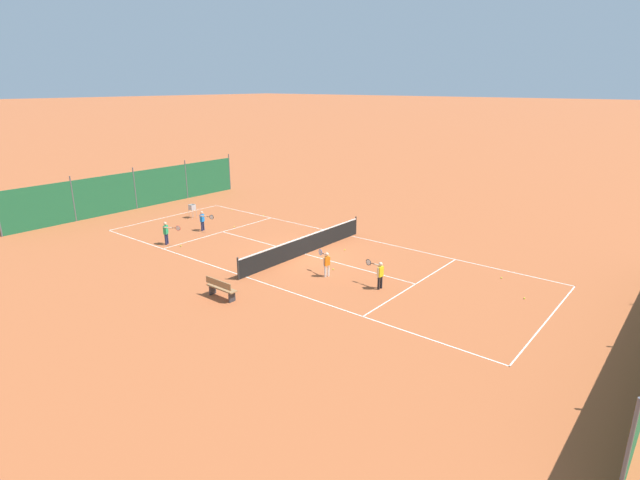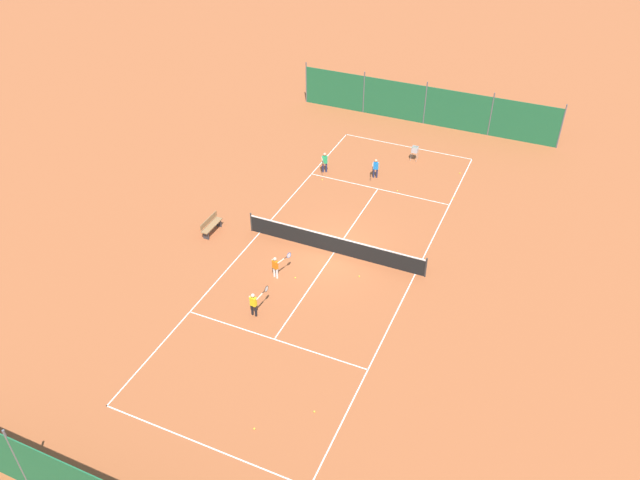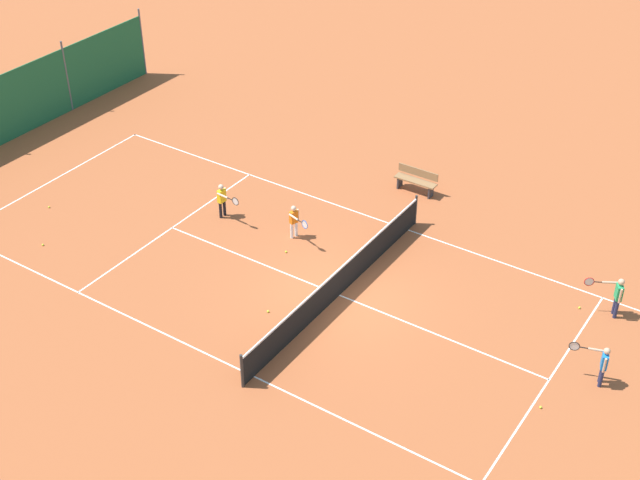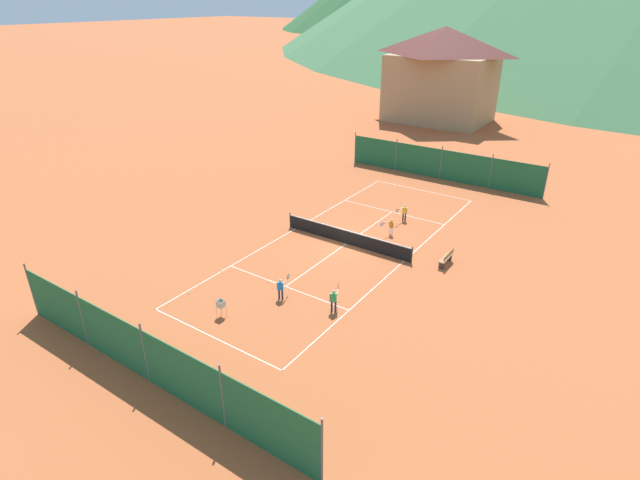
# 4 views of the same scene
# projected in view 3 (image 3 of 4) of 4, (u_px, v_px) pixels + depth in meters

# --- Properties ---
(ground_plane) EXTENTS (600.00, 600.00, 0.00)m
(ground_plane) POSITION_uv_depth(u_px,v_px,m) (339.00, 295.00, 25.77)
(ground_plane) COLOR #A8542D
(court_line_markings) EXTENTS (8.25, 23.85, 0.01)m
(court_line_markings) POSITION_uv_depth(u_px,v_px,m) (339.00, 295.00, 25.76)
(court_line_markings) COLOR white
(court_line_markings) RESTS_ON ground
(tennis_net) EXTENTS (9.18, 0.08, 1.06)m
(tennis_net) POSITION_uv_depth(u_px,v_px,m) (339.00, 281.00, 25.49)
(tennis_net) COLOR #2D2D2D
(tennis_net) RESTS_ON ground
(player_far_service) EXTENTS (0.61, 0.92, 1.15)m
(player_far_service) POSITION_uv_depth(u_px,v_px,m) (295.00, 220.00, 27.84)
(player_far_service) COLOR white
(player_far_service) RESTS_ON ground
(player_near_service) EXTENTS (0.39, 1.04, 1.19)m
(player_near_service) POSITION_uv_depth(u_px,v_px,m) (602.00, 363.00, 22.35)
(player_near_service) COLOR #23284C
(player_near_service) RESTS_ON ground
(player_far_baseline) EXTENTS (0.51, 1.06, 1.26)m
(player_far_baseline) POSITION_uv_depth(u_px,v_px,m) (617.00, 294.00, 24.60)
(player_far_baseline) COLOR #23284C
(player_far_baseline) RESTS_ON ground
(player_near_baseline) EXTENTS (0.47, 1.00, 1.21)m
(player_near_baseline) POSITION_uv_depth(u_px,v_px,m) (223.00, 199.00, 28.83)
(player_near_baseline) COLOR black
(player_near_baseline) RESTS_ON ground
(tennis_ball_alley_right) EXTENTS (0.07, 0.07, 0.07)m
(tennis_ball_alley_right) POSITION_uv_depth(u_px,v_px,m) (579.00, 308.00, 25.23)
(tennis_ball_alley_right) COLOR #CCE033
(tennis_ball_alley_right) RESTS_ON ground
(tennis_ball_by_net_left) EXTENTS (0.07, 0.07, 0.07)m
(tennis_ball_by_net_left) POSITION_uv_depth(u_px,v_px,m) (268.00, 312.00, 25.09)
(tennis_ball_by_net_left) COLOR #CCE033
(tennis_ball_by_net_left) RESTS_ON ground
(tennis_ball_far_corner) EXTENTS (0.07, 0.07, 0.07)m
(tennis_ball_far_corner) POSITION_uv_depth(u_px,v_px,m) (286.00, 252.00, 27.52)
(tennis_ball_far_corner) COLOR #CCE033
(tennis_ball_far_corner) RESTS_ON ground
(tennis_ball_alley_left) EXTENTS (0.07, 0.07, 0.07)m
(tennis_ball_alley_left) POSITION_uv_depth(u_px,v_px,m) (49.00, 207.00, 29.67)
(tennis_ball_alley_left) COLOR #CCE033
(tennis_ball_alley_left) RESTS_ON ground
(tennis_ball_mid_court) EXTENTS (0.07, 0.07, 0.07)m
(tennis_ball_mid_court) POSITION_uv_depth(u_px,v_px,m) (541.00, 407.00, 21.98)
(tennis_ball_mid_court) COLOR #CCE033
(tennis_ball_mid_court) RESTS_ON ground
(tennis_ball_by_net_right) EXTENTS (0.07, 0.07, 0.07)m
(tennis_ball_by_net_right) POSITION_uv_depth(u_px,v_px,m) (43.00, 245.00, 27.83)
(tennis_ball_by_net_right) COLOR #CCE033
(tennis_ball_by_net_right) RESTS_ON ground
(courtside_bench) EXTENTS (0.36, 1.50, 0.84)m
(courtside_bench) POSITION_uv_depth(u_px,v_px,m) (416.00, 180.00, 30.31)
(courtside_bench) COLOR olive
(courtside_bench) RESTS_ON ground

